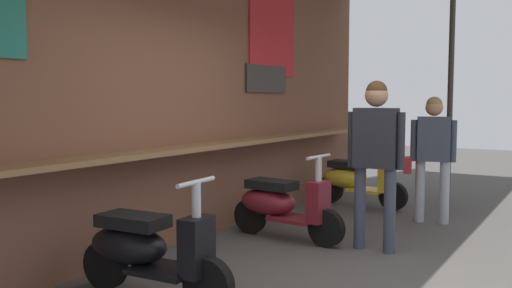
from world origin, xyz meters
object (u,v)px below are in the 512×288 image
shopper_with_handbag (432,147)px  shopper_browsing (376,146)px  scooter_black (145,249)px  scooter_yellow (356,179)px  scooter_maroon (280,204)px

shopper_with_handbag → shopper_browsing: shopper_browsing is taller
scooter_black → scooter_yellow: same height
shopper_with_handbag → shopper_browsing: size_ratio=0.91×
scooter_maroon → shopper_with_handbag: bearing=58.4°
scooter_yellow → shopper_browsing: (-2.13, -1.05, 0.70)m
scooter_maroon → shopper_browsing: 1.27m
scooter_maroon → scooter_yellow: same height
scooter_black → shopper_with_handbag: (3.83, -1.21, 0.57)m
scooter_maroon → scooter_yellow: (2.23, -0.00, 0.00)m
shopper_with_handbag → shopper_browsing: (-1.60, 0.16, 0.13)m
scooter_yellow → shopper_with_handbag: bearing=-19.0°
shopper_with_handbag → scooter_black: bearing=-34.3°
scooter_black → scooter_yellow: (4.36, -0.00, 0.00)m
scooter_yellow → scooter_black: bearing=-85.5°
scooter_yellow → shopper_browsing: bearing=-59.1°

